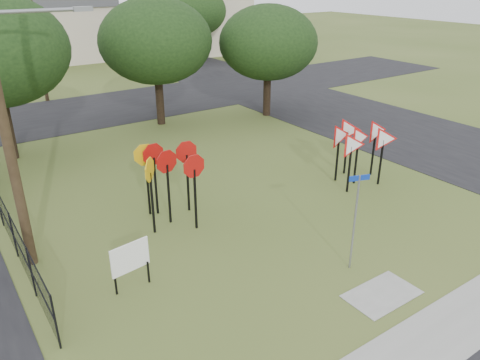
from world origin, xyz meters
name	(u,v)px	position (x,y,z in m)	size (l,w,h in m)	color
ground	(319,254)	(0.00, 0.00, 0.00)	(140.00, 140.00, 0.00)	#3E501E
sidewalk	(442,333)	(0.00, -4.20, 0.01)	(30.00, 1.60, 0.02)	gray
street_right	(350,116)	(12.00, 10.00, 0.01)	(8.00, 50.00, 0.02)	black
street_far	(97,109)	(0.00, 20.00, 0.01)	(60.00, 8.00, 0.02)	black
curb_pad	(382,294)	(0.00, -2.40, 0.01)	(2.00, 1.20, 0.02)	gray
street_name_sign	(355,216)	(0.23, -1.02, 1.69)	(0.58, 0.22, 2.93)	gray
stop_sign_cluster	(166,168)	(-2.76, 4.56, 1.95)	(2.41, 1.99, 2.65)	black
yield_sign_cluster	(359,139)	(5.01, 3.17, 1.82)	(3.15, 2.21, 2.48)	black
info_board	(130,259)	(-5.34, 1.66, 0.94)	(1.12, 0.20, 1.41)	black
far_pole_a	(35,29)	(-2.00, 24.00, 4.60)	(1.40, 0.24, 9.00)	#3B2D1B
far_pole_b	(131,21)	(6.00, 28.00, 4.35)	(1.40, 0.24, 8.50)	#3B2D1B
fence_run	(6,219)	(-7.60, 6.25, 0.78)	(0.05, 11.55, 1.50)	black
house_mid	(64,26)	(4.00, 40.00, 3.15)	(8.40, 8.40, 6.20)	beige
house_right	(209,16)	(18.00, 36.00, 3.65)	(8.30, 8.30, 7.20)	beige
tree_near_mid	(156,41)	(2.00, 15.00, 4.54)	(6.00, 6.00, 6.80)	black
tree_near_right	(268,43)	(8.00, 13.00, 4.22)	(5.60, 5.60, 6.33)	black
tree_far_right	(194,11)	(14.00, 32.00, 4.54)	(6.00, 6.00, 6.80)	black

